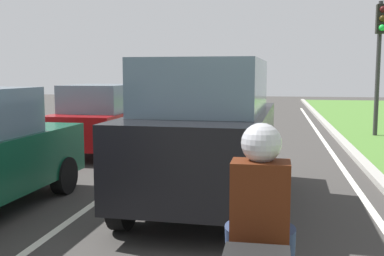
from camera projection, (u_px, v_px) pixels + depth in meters
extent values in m
plane|color=#383533|center=(194.00, 151.00, 12.45)|extent=(60.00, 60.00, 0.00)
cube|color=silver|center=(169.00, 150.00, 12.58)|extent=(0.12, 32.00, 0.01)
cube|color=silver|center=(333.00, 155.00, 11.82)|extent=(0.12, 32.00, 0.01)
cube|color=#9E9B93|center=(354.00, 153.00, 11.72)|extent=(0.24, 48.00, 0.12)
cube|color=black|center=(208.00, 145.00, 7.42)|extent=(2.05, 4.56, 1.10)
cube|color=slate|center=(206.00, 86.00, 7.17)|extent=(1.79, 2.75, 0.80)
cylinder|color=black|center=(178.00, 160.00, 9.16)|extent=(0.24, 0.77, 0.76)
cylinder|color=black|center=(267.00, 163.00, 8.79)|extent=(0.24, 0.77, 0.76)
cylinder|color=black|center=(122.00, 201.00, 6.18)|extent=(0.24, 0.77, 0.76)
cylinder|color=black|center=(255.00, 209.00, 5.82)|extent=(0.24, 0.77, 0.76)
cylinder|color=black|center=(64.00, 175.00, 8.02)|extent=(0.24, 0.65, 0.64)
cube|color=maroon|center=(104.00, 126.00, 12.14)|extent=(1.71, 3.73, 0.80)
cube|color=slate|center=(100.00, 98.00, 11.81)|extent=(1.52, 1.93, 0.68)
cylinder|color=black|center=(96.00, 134.00, 13.56)|extent=(0.23, 0.60, 0.60)
cylinder|color=black|center=(146.00, 136.00, 13.27)|extent=(0.23, 0.60, 0.60)
cylinder|color=black|center=(55.00, 148.00, 11.11)|extent=(0.23, 0.60, 0.60)
cylinder|color=black|center=(114.00, 150.00, 10.82)|extent=(0.23, 0.60, 0.60)
ellipsoid|color=black|center=(261.00, 237.00, 3.64)|extent=(0.28, 0.50, 0.24)
cube|color=#4C1E0C|center=(260.00, 204.00, 3.20)|extent=(0.40, 0.26, 0.60)
sphere|color=#B2B2B7|center=(261.00, 143.00, 3.18)|extent=(0.28, 0.28, 0.28)
cylinder|color=navy|center=(236.00, 249.00, 3.40)|extent=(0.16, 0.29, 0.45)
cylinder|color=navy|center=(284.00, 252.00, 3.33)|extent=(0.16, 0.29, 0.45)
cylinder|color=#2D2D2D|center=(378.00, 70.00, 14.90)|extent=(0.14, 0.14, 4.33)
cube|color=black|center=(382.00, 19.00, 14.52)|extent=(0.32, 0.24, 0.90)
sphere|color=#3F0F0F|center=(383.00, 9.00, 14.36)|extent=(0.20, 0.20, 0.20)
sphere|color=#382B0C|center=(383.00, 18.00, 14.40)|extent=(0.20, 0.20, 0.20)
sphere|color=green|center=(382.00, 28.00, 14.43)|extent=(0.20, 0.20, 0.20)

